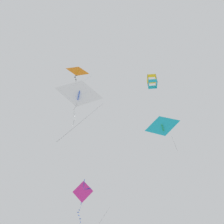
% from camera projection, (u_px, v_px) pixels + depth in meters
% --- Properties ---
extents(kite_delta_far_centre, '(2.47, 1.80, 7.87)m').
position_uv_depth(kite_delta_far_centre, '(78.00, 72.00, 25.27)').
color(kite_delta_far_centre, orange).
extents(kite_delta_low_drifter, '(3.41, 2.26, 8.41)m').
position_uv_depth(kite_delta_low_drifter, '(79.00, 94.00, 18.38)').
color(kite_delta_low_drifter, white).
extents(kite_diamond_near_right, '(4.05, 2.96, 9.17)m').
position_uv_depth(kite_diamond_near_right, '(83.00, 192.00, 24.35)').
color(kite_diamond_near_right, '#DB2D93').
extents(kite_box_mid_left, '(1.64, 1.72, 1.81)m').
position_uv_depth(kite_box_mid_left, '(152.00, 81.00, 28.31)').
color(kite_box_mid_left, yellow).
extents(kite_delta_near_left, '(1.98, 2.23, 4.43)m').
position_uv_depth(kite_delta_near_left, '(162.00, 126.00, 20.96)').
color(kite_delta_near_left, '#1EB2C6').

